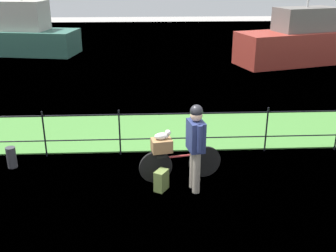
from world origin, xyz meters
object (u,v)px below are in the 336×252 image
(terrier_dog, at_px, (163,135))
(moored_boat_near, at_px, (303,42))
(bicycle_main, at_px, (180,164))
(moored_boat_mid, at_px, (26,35))
(wooden_crate, at_px, (162,145))
(cyclist_person, at_px, (196,141))
(mooring_bollard, at_px, (12,157))
(backpack_on_paving, at_px, (161,180))

(terrier_dog, relative_size, moored_boat_near, 0.05)
(bicycle_main, xyz_separation_m, moored_boat_mid, (-6.48, 13.07, 0.57))
(wooden_crate, bearing_deg, cyclist_person, -29.92)
(terrier_dog, bearing_deg, mooring_bollard, 166.33)
(bicycle_main, distance_m, moored_boat_near, 12.12)
(moored_boat_near, distance_m, moored_boat_mid, 13.01)
(moored_boat_near, bearing_deg, cyclist_person, -119.09)
(backpack_on_paving, distance_m, moored_boat_mid, 14.80)
(wooden_crate, bearing_deg, moored_boat_near, 57.69)
(terrier_dog, relative_size, cyclist_person, 0.19)
(bicycle_main, height_order, moored_boat_mid, moored_boat_mid)
(bicycle_main, bearing_deg, cyclist_person, -58.96)
(terrier_dog, distance_m, moored_boat_mid, 14.50)
(bicycle_main, xyz_separation_m, wooden_crate, (-0.35, -0.07, 0.43))
(moored_boat_near, bearing_deg, backpack_on_paving, -121.61)
(wooden_crate, distance_m, cyclist_person, 0.73)
(moored_boat_near, bearing_deg, wooden_crate, -122.31)
(backpack_on_paving, bearing_deg, cyclist_person, 120.00)
(terrier_dog, relative_size, backpack_on_paving, 0.81)
(cyclist_person, bearing_deg, backpack_on_paving, 178.17)
(backpack_on_paving, bearing_deg, bicycle_main, 168.06)
(cyclist_person, relative_size, moored_boat_near, 0.27)
(terrier_dog, distance_m, moored_boat_near, 12.33)
(mooring_bollard, distance_m, moored_boat_mid, 12.75)
(moored_boat_near, bearing_deg, mooring_bollard, -135.12)
(bicycle_main, xyz_separation_m, backpack_on_paving, (-0.38, -0.39, -0.14))
(backpack_on_paving, xyz_separation_m, moored_boat_mid, (-6.10, 13.46, 0.71))
(cyclist_person, xyz_separation_m, moored_boat_mid, (-6.72, 13.48, -0.09))
(bicycle_main, relative_size, moored_boat_mid, 0.31)
(cyclist_person, distance_m, moored_boat_mid, 15.07)
(terrier_dog, bearing_deg, moored_boat_near, 57.77)
(wooden_crate, distance_m, moored_boat_near, 12.35)
(bicycle_main, xyz_separation_m, terrier_dog, (-0.33, -0.06, 0.63))
(terrier_dog, distance_m, mooring_bollard, 3.31)
(terrier_dog, xyz_separation_m, moored_boat_mid, (-6.15, 13.13, -0.06))
(backpack_on_paving, relative_size, moored_boat_mid, 0.08)
(moored_boat_mid, bearing_deg, bicycle_main, -63.64)
(terrier_dog, xyz_separation_m, mooring_bollard, (-3.13, 0.76, -0.75))
(bicycle_main, height_order, backpack_on_paving, bicycle_main)
(terrier_dog, distance_m, cyclist_person, 0.68)
(moored_boat_near, bearing_deg, terrier_dog, -122.23)
(bicycle_main, distance_m, moored_boat_mid, 14.60)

